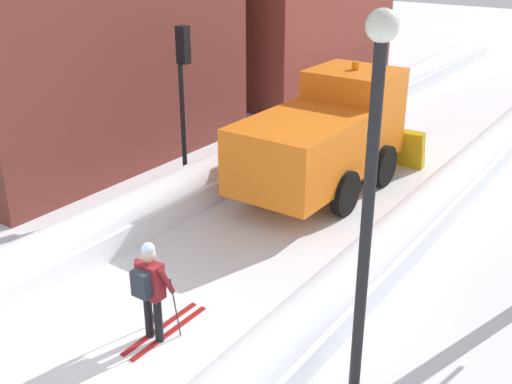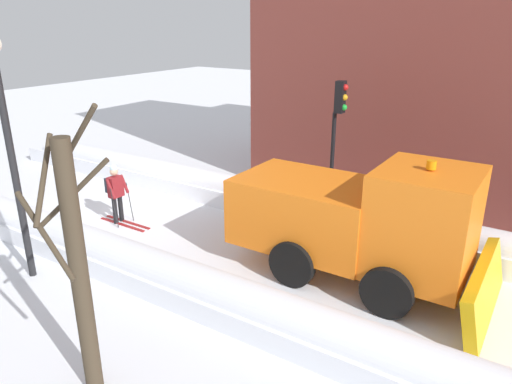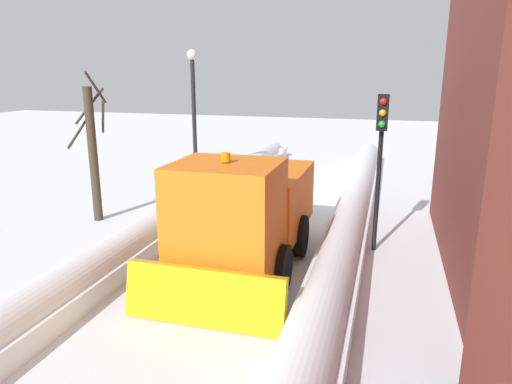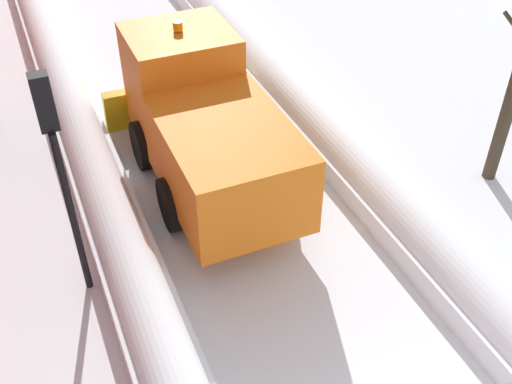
% 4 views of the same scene
% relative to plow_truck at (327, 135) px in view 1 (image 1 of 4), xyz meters
% --- Properties ---
extents(ground_plane, '(80.00, 80.00, 0.00)m').
position_rel_plow_truck_xyz_m(ground_plane, '(0.34, 2.35, -1.48)').
color(ground_plane, white).
extents(snowbank_left, '(1.10, 36.00, 1.01)m').
position_rel_plow_truck_xyz_m(snowbank_left, '(-2.25, 2.35, -1.04)').
color(snowbank_left, white).
rests_on(snowbank_left, ground).
extents(snowbank_right, '(1.10, 36.00, 0.93)m').
position_rel_plow_truck_xyz_m(snowbank_right, '(2.93, 2.35, -1.09)').
color(snowbank_right, white).
rests_on(snowbank_right, ground).
extents(plow_truck, '(3.20, 5.98, 3.12)m').
position_rel_plow_truck_xyz_m(plow_truck, '(0.00, 0.00, 0.00)').
color(plow_truck, orange).
rests_on(plow_truck, ground).
extents(skier, '(0.62, 1.80, 1.81)m').
position_rel_plow_truck_xyz_m(skier, '(0.81, -7.28, -0.48)').
color(skier, black).
rests_on(skier, ground).
extents(traffic_light_pole, '(0.28, 0.42, 4.17)m').
position_rel_plow_truck_xyz_m(traffic_light_pole, '(-2.99, -1.99, 1.46)').
color(traffic_light_pole, black).
rests_on(traffic_light_pole, ground).
extents(street_lamp, '(0.40, 0.40, 5.51)m').
position_rel_plow_truck_xyz_m(street_lamp, '(4.13, -6.56, 1.99)').
color(street_lamp, black).
rests_on(street_lamp, ground).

